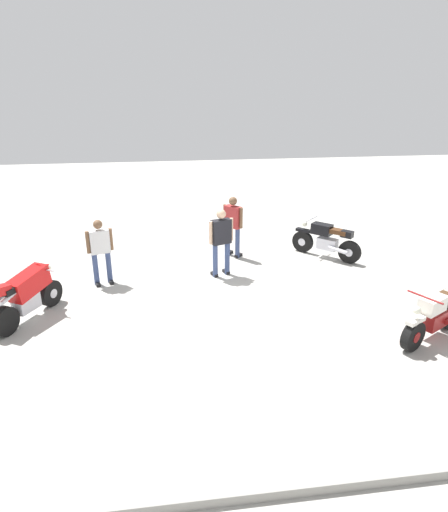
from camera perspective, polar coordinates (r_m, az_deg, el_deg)
name	(u,v)px	position (r m, az deg, el deg)	size (l,w,h in m)	color
ground_plane	(225,313)	(9.93, 0.08, -7.29)	(40.00, 40.00, 0.00)	#ADAAA3
curb_edge	(275,486)	(6.31, 6.48, -26.96)	(14.00, 0.30, 0.15)	gray
motorcycle_cream_vintage	(434,316)	(9.73, 25.09, -6.93)	(1.78, 1.10, 1.07)	black
motorcycle_black_cruiser	(326,240)	(13.12, 12.83, 1.97)	(1.57, 1.56, 1.09)	black
motorcycle_red_sportbike	(27,293)	(10.33, -23.68, -4.37)	(1.10, 1.81, 1.14)	black
person_in_red_shirt	(233,223)	(12.74, 1.13, 4.26)	(0.55, 0.57, 1.75)	#384772
person_in_black_shirt	(221,238)	(11.41, -0.36, 2.31)	(0.67, 0.45, 1.79)	#384772
person_in_white_shirt	(100,248)	(11.38, -15.40, 0.97)	(0.64, 0.42, 1.66)	#384772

